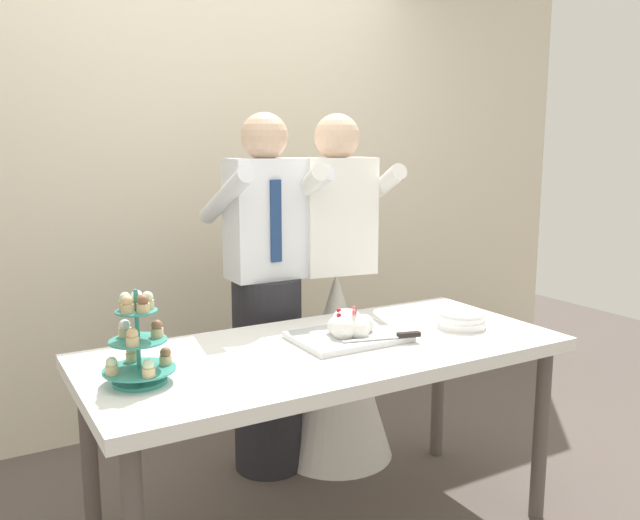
{
  "coord_description": "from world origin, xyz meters",
  "views": [
    {
      "loc": [
        -1.21,
        -2.05,
        1.53
      ],
      "look_at": [
        0.06,
        0.15,
        1.07
      ],
      "focal_mm": 37.06,
      "sensor_mm": 36.0,
      "label": 1
    }
  ],
  "objects_px": {
    "dessert_table": "(327,365)",
    "person_bride": "(336,341)",
    "plate_stack": "(461,320)",
    "cupcake_stand": "(138,344)",
    "person_groom": "(267,315)",
    "main_cake_tray": "(349,329)"
  },
  "relations": [
    {
      "from": "dessert_table",
      "to": "person_bride",
      "type": "bearing_deg",
      "value": 55.83
    },
    {
      "from": "dessert_table",
      "to": "plate_stack",
      "type": "height_order",
      "value": "plate_stack"
    },
    {
      "from": "dessert_table",
      "to": "cupcake_stand",
      "type": "bearing_deg",
      "value": -176.99
    },
    {
      "from": "person_bride",
      "to": "person_groom",
      "type": "bearing_deg",
      "value": 171.74
    },
    {
      "from": "dessert_table",
      "to": "cupcake_stand",
      "type": "xyz_separation_m",
      "value": [
        -0.71,
        -0.04,
        0.2
      ]
    },
    {
      "from": "plate_stack",
      "to": "person_groom",
      "type": "relative_size",
      "value": 0.12
    },
    {
      "from": "dessert_table",
      "to": "main_cake_tray",
      "type": "relative_size",
      "value": 4.17
    },
    {
      "from": "plate_stack",
      "to": "person_bride",
      "type": "height_order",
      "value": "person_bride"
    },
    {
      "from": "dessert_table",
      "to": "main_cake_tray",
      "type": "distance_m",
      "value": 0.16
    },
    {
      "from": "main_cake_tray",
      "to": "person_bride",
      "type": "bearing_deg",
      "value": 63.14
    },
    {
      "from": "dessert_table",
      "to": "main_cake_tray",
      "type": "xyz_separation_m",
      "value": [
        0.11,
        0.03,
        0.11
      ]
    },
    {
      "from": "cupcake_stand",
      "to": "person_groom",
      "type": "xyz_separation_m",
      "value": [
        0.76,
        0.66,
        -0.16
      ]
    },
    {
      "from": "main_cake_tray",
      "to": "plate_stack",
      "type": "relative_size",
      "value": 2.15
    },
    {
      "from": "plate_stack",
      "to": "person_groom",
      "type": "distance_m",
      "value": 0.89
    },
    {
      "from": "dessert_table",
      "to": "person_groom",
      "type": "relative_size",
      "value": 1.08
    },
    {
      "from": "plate_stack",
      "to": "person_bride",
      "type": "distance_m",
      "value": 0.71
    },
    {
      "from": "cupcake_stand",
      "to": "person_bride",
      "type": "bearing_deg",
      "value": 29.12
    },
    {
      "from": "main_cake_tray",
      "to": "person_groom",
      "type": "xyz_separation_m",
      "value": [
        -0.07,
        0.6,
        -0.07
      ]
    },
    {
      "from": "person_groom",
      "to": "person_bride",
      "type": "xyz_separation_m",
      "value": [
        0.34,
        -0.05,
        -0.16
      ]
    },
    {
      "from": "dessert_table",
      "to": "plate_stack",
      "type": "bearing_deg",
      "value": -5.49
    },
    {
      "from": "plate_stack",
      "to": "person_bride",
      "type": "relative_size",
      "value": 0.12
    },
    {
      "from": "cupcake_stand",
      "to": "main_cake_tray",
      "type": "bearing_deg",
      "value": 4.54
    }
  ]
}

